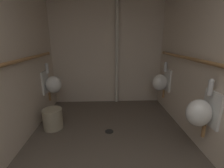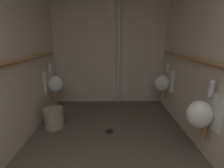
{
  "view_description": "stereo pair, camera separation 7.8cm",
  "coord_description": "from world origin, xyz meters",
  "px_view_note": "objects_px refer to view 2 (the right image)",
  "views": [
    {
      "loc": [
        -0.06,
        0.21,
        1.47
      ],
      "look_at": [
        0.04,
        2.39,
        0.84
      ],
      "focal_mm": 25.22,
      "sensor_mm": 36.0,
      "label": 1
    },
    {
      "loc": [
        0.02,
        0.21,
        1.47
      ],
      "look_at": [
        0.04,
        2.39,
        0.84
      ],
      "focal_mm": 25.22,
      "sensor_mm": 36.0,
      "label": 2
    }
  ],
  "objects_px": {
    "urinal_right_mid": "(201,114)",
    "urinal_right_far": "(163,82)",
    "urinal_left_mid": "(55,83)",
    "waste_bin": "(54,118)",
    "standpipe_back_wall": "(119,47)",
    "floor_drain": "(109,131)"
  },
  "relations": [
    {
      "from": "urinal_right_mid",
      "to": "waste_bin",
      "type": "relative_size",
      "value": 2.2
    },
    {
      "from": "floor_drain",
      "to": "waste_bin",
      "type": "height_order",
      "value": "waste_bin"
    },
    {
      "from": "urinal_left_mid",
      "to": "waste_bin",
      "type": "xyz_separation_m",
      "value": [
        0.14,
        -0.58,
        -0.45
      ]
    },
    {
      "from": "urinal_left_mid",
      "to": "urinal_right_mid",
      "type": "distance_m",
      "value": 2.55
    },
    {
      "from": "urinal_left_mid",
      "to": "floor_drain",
      "type": "xyz_separation_m",
      "value": [
        1.09,
        -0.74,
        -0.61
      ]
    },
    {
      "from": "urinal_left_mid",
      "to": "standpipe_back_wall",
      "type": "relative_size",
      "value": 0.3
    },
    {
      "from": "urinal_right_mid",
      "to": "urinal_left_mid",
      "type": "bearing_deg",
      "value": 148.55
    },
    {
      "from": "urinal_right_far",
      "to": "waste_bin",
      "type": "relative_size",
      "value": 2.2
    },
    {
      "from": "urinal_left_mid",
      "to": "waste_bin",
      "type": "height_order",
      "value": "urinal_left_mid"
    },
    {
      "from": "floor_drain",
      "to": "waste_bin",
      "type": "relative_size",
      "value": 0.41
    },
    {
      "from": "waste_bin",
      "to": "urinal_left_mid",
      "type": "bearing_deg",
      "value": 103.78
    },
    {
      "from": "standpipe_back_wall",
      "to": "waste_bin",
      "type": "height_order",
      "value": "standpipe_back_wall"
    },
    {
      "from": "urinal_right_mid",
      "to": "standpipe_back_wall",
      "type": "relative_size",
      "value": 0.3
    },
    {
      "from": "floor_drain",
      "to": "standpipe_back_wall",
      "type": "bearing_deg",
      "value": 80.43
    },
    {
      "from": "standpipe_back_wall",
      "to": "floor_drain",
      "type": "bearing_deg",
      "value": -99.57
    },
    {
      "from": "standpipe_back_wall",
      "to": "floor_drain",
      "type": "height_order",
      "value": "standpipe_back_wall"
    },
    {
      "from": "urinal_left_mid",
      "to": "urinal_right_far",
      "type": "bearing_deg",
      "value": 1.4
    },
    {
      "from": "urinal_right_far",
      "to": "waste_bin",
      "type": "distance_m",
      "value": 2.18
    },
    {
      "from": "urinal_right_far",
      "to": "standpipe_back_wall",
      "type": "distance_m",
      "value": 1.2
    },
    {
      "from": "urinal_right_mid",
      "to": "floor_drain",
      "type": "relative_size",
      "value": 5.39
    },
    {
      "from": "standpipe_back_wall",
      "to": "waste_bin",
      "type": "relative_size",
      "value": 7.41
    },
    {
      "from": "urinal_right_mid",
      "to": "urinal_right_far",
      "type": "bearing_deg",
      "value": 90.0
    }
  ]
}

